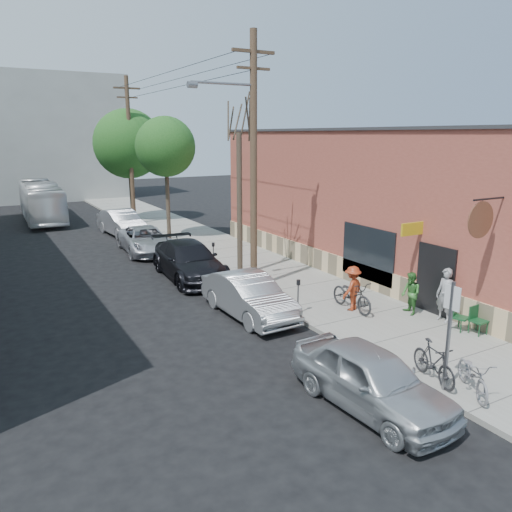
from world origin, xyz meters
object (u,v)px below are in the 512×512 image
utility_pole_near (252,159)px  patron_green (411,294)px  parking_meter_near (298,291)px  car_3 (146,240)px  cyclist (352,288)px  car_0 (371,379)px  tree_leafy_mid (166,147)px  tree_bare (240,206)px  patio_chair_a (479,321)px  car_1 (249,296)px  patron_grey (445,295)px  patio_chair_b (460,317)px  parked_bike_b (473,375)px  parking_meter_far (213,251)px  bus (41,201)px  parked_bike_a (434,362)px  car_4 (122,223)px  sign_post (450,326)px  tree_leafy_far (128,144)px  car_2 (189,261)px

utility_pole_near → patron_green: 7.85m
parking_meter_near → car_3: (-1.63, 12.42, -0.27)m
cyclist → car_0: cyclist is taller
car_0 → tree_leafy_mid: bearing=79.9°
parking_meter_near → tree_bare: bearing=84.2°
patio_chair_a → car_1: bearing=131.1°
patron_grey → car_0: (-5.79, -2.80, -0.33)m
car_0 → patio_chair_b: bearing=16.1°
parked_bike_b → car_3: bearing=127.7°
parking_meter_far → parked_bike_b: size_ratio=0.70×
tree_bare → bus: (-5.76, 21.14, -1.83)m
utility_pole_near → parked_bike_a: 10.53m
utility_pole_near → tree_leafy_mid: size_ratio=1.38×
tree_bare → car_0: size_ratio=1.42×
patio_chair_b → car_4: (-5.18, 21.79, 0.22)m
parked_bike_b → car_0: size_ratio=0.40×
bus → patio_chair_a: bearing=-72.0°
sign_post → patio_chair_a: (3.83, 1.94, -1.24)m
patron_grey → bus: size_ratio=0.18×
tree_bare → car_4: 12.87m
cyclist → parked_bike_b: 6.26m
tree_leafy_far → patio_chair_b: (3.15, -26.55, -5.08)m
patron_grey → cyclist: (-1.98, 2.41, -0.11)m
utility_pole_near → car_2: utility_pole_near is taller
car_2 → tree_leafy_far: bearing=86.0°
utility_pole_near → parked_bike_b: bearing=-87.5°
car_0 → tree_leafy_far: bearing=81.8°
patio_chair_b → parked_bike_a: size_ratio=0.51×
patron_green → tree_leafy_far: bearing=-156.1°
parked_bike_b → sign_post: bearing=169.5°
patio_chair_b → parked_bike_a: parked_bike_a is taller
tree_bare → parked_bike_a: bearing=-91.7°
car_2 → car_4: (-0.03, 11.35, -0.00)m
parked_bike_b → car_2: size_ratio=0.32×
utility_pole_near → tree_bare: 2.88m
car_1 → patio_chair_b: bearing=-44.8°
parking_meter_far → cyclist: bearing=-76.1°
utility_pole_near → car_0: 10.69m
patio_chair_b → car_1: (-5.15, 4.85, 0.17)m
parked_bike_b → car_3: size_ratio=0.35×
tree_bare → patron_green: (2.86, -7.43, -2.38)m
tree_leafy_far → parking_meter_near: bearing=-91.4°
parking_meter_far → bus: 20.18m
sign_post → car_4: size_ratio=0.57×
sign_post → parking_meter_far: bearing=90.4°
parked_bike_a → car_0: car_0 is taller
patron_grey → parked_bike_b: 4.98m
tree_leafy_mid → patron_grey: (3.35, -17.80, -4.54)m
car_3 → tree_leafy_far: bearing=82.3°
cyclist → parked_bike_a: size_ratio=0.94×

